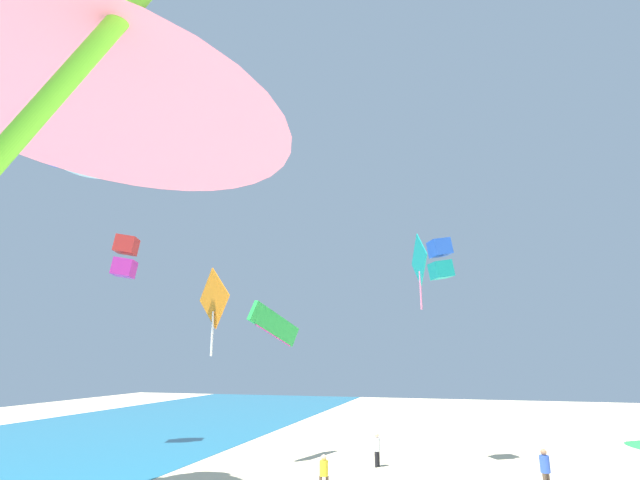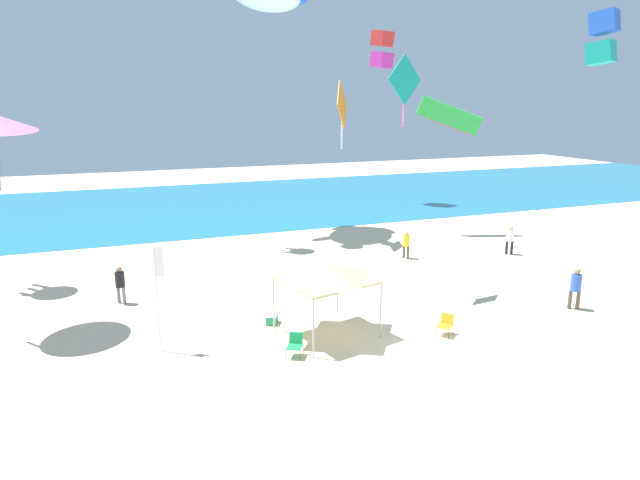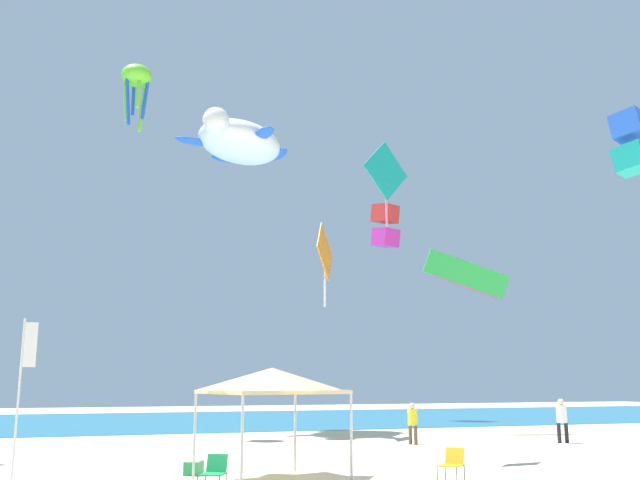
% 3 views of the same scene
% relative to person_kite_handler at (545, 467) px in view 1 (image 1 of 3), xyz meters
% --- Properties ---
extents(person_kite_handler, '(0.44, 0.44, 1.85)m').
position_rel_person_kite_handler_xyz_m(person_kite_handler, '(0.00, 0.00, 0.00)').
color(person_kite_handler, brown).
rests_on(person_kite_handler, ground).
extents(person_near_umbrella, '(0.39, 0.42, 1.65)m').
position_rel_person_kite_handler_xyz_m(person_near_umbrella, '(-2.89, 9.64, -0.12)').
color(person_near_umbrella, brown).
rests_on(person_near_umbrella, ground).
extents(person_far_stroller, '(0.47, 0.43, 1.79)m').
position_rel_person_kite_handler_xyz_m(person_far_stroller, '(3.30, 8.23, -0.04)').
color(person_far_stroller, black).
rests_on(person_far_stroller, ground).
extents(kite_box_blue, '(1.60, 1.66, 2.56)m').
position_rel_person_kite_handler_xyz_m(kite_box_blue, '(4.29, 4.15, 10.73)').
color(kite_box_blue, blue).
extents(kite_diamond_orange, '(1.67, 2.43, 4.13)m').
position_rel_person_kite_handler_xyz_m(kite_diamond_orange, '(-4.95, 14.47, 7.43)').
color(kite_diamond_orange, orange).
extents(kite_octopus_lime, '(1.52, 1.52, 3.38)m').
position_rel_person_kite_handler_xyz_m(kite_octopus_lime, '(-13.97, 17.67, 16.50)').
color(kite_octopus_lime, '#66D82D').
extents(kite_parafoil_green, '(4.19, 1.97, 2.66)m').
position_rel_person_kite_handler_xyz_m(kite_parafoil_green, '(2.71, 14.34, 6.81)').
color(kite_parafoil_green, green).
extents(kite_turtle_white, '(7.14, 7.14, 2.40)m').
position_rel_person_kite_handler_xyz_m(kite_turtle_white, '(-8.19, 19.51, 14.43)').
color(kite_turtle_white, white).
extents(kite_delta_pink, '(4.47, 4.49, 2.71)m').
position_rel_person_kite_handler_xyz_m(kite_delta_pink, '(-22.48, 6.25, 7.06)').
color(kite_delta_pink, pink).
extents(kite_box_red, '(1.85, 1.95, 3.15)m').
position_rel_person_kite_handler_xyz_m(kite_box_red, '(3.88, 26.60, 12.08)').
color(kite_box_red, red).
extents(kite_diamond_teal, '(2.04, 0.78, 3.09)m').
position_rel_person_kite_handler_xyz_m(kite_diamond_teal, '(-6.14, 4.75, 8.56)').
color(kite_diamond_teal, teal).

